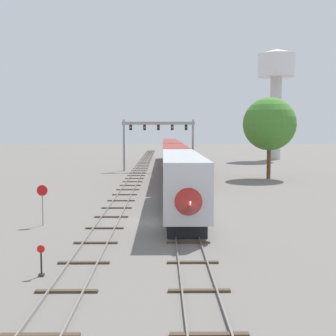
% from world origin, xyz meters
% --- Properties ---
extents(ground_plane, '(400.00, 400.00, 0.00)m').
position_xyz_m(ground_plane, '(0.00, 0.00, 0.00)').
color(ground_plane, slate).
extents(track_main, '(2.60, 200.00, 0.16)m').
position_xyz_m(track_main, '(2.00, 60.00, 0.07)').
color(track_main, slate).
rests_on(track_main, ground).
extents(track_near, '(2.60, 160.00, 0.16)m').
position_xyz_m(track_near, '(-3.50, 40.00, 0.07)').
color(track_near, slate).
rests_on(track_near, ground).
extents(passenger_train, '(3.04, 85.00, 4.80)m').
position_xyz_m(passenger_train, '(2.00, 36.11, 2.60)').
color(passenger_train, silver).
rests_on(passenger_train, ground).
extents(signal_gantry, '(12.10, 0.49, 8.56)m').
position_xyz_m(signal_gantry, '(-0.25, 41.99, 6.27)').
color(signal_gantry, '#999BA0').
rests_on(signal_gantry, ground).
extents(water_tower, '(8.68, 8.68, 25.53)m').
position_xyz_m(water_tower, '(26.83, 72.13, 19.58)').
color(water_tower, beige).
rests_on(water_tower, ground).
extents(switch_stand, '(0.36, 0.24, 1.46)m').
position_xyz_m(switch_stand, '(-5.10, -11.92, 0.52)').
color(switch_stand, black).
rests_on(switch_stand, ground).
extents(stop_sign, '(0.76, 0.08, 2.88)m').
position_xyz_m(stop_sign, '(-8.00, -0.89, 1.87)').
color(stop_sign, gray).
rests_on(stop_sign, ground).
extents(trackside_tree_left, '(7.39, 7.39, 11.35)m').
position_xyz_m(trackside_tree_left, '(15.34, 29.95, 7.63)').
color(trackside_tree_left, brown).
rests_on(trackside_tree_left, ground).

